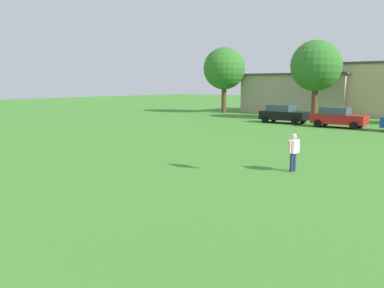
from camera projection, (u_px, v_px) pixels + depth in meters
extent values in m
plane|color=#42842D|center=(334.00, 133.00, 29.62)|extent=(160.00, 160.00, 0.00)
cylinder|color=navy|center=(294.00, 162.00, 16.90)|extent=(0.15, 0.15, 0.78)
cylinder|color=navy|center=(292.00, 163.00, 16.73)|extent=(0.15, 0.15, 0.78)
cube|color=white|center=(293.00, 146.00, 16.72)|extent=(0.33, 0.54, 0.55)
cylinder|color=beige|center=(297.00, 145.00, 16.95)|extent=(0.11, 0.11, 0.52)
cylinder|color=beige|center=(290.00, 147.00, 16.47)|extent=(0.11, 0.11, 0.52)
sphere|color=beige|center=(294.00, 137.00, 16.65)|extent=(0.24, 0.24, 0.24)
cube|color=black|center=(284.00, 116.00, 37.21)|extent=(4.30, 1.80, 0.76)
cube|color=#334756|center=(281.00, 108.00, 37.32)|extent=(2.24, 1.58, 0.60)
cylinder|color=black|center=(303.00, 120.00, 37.09)|extent=(0.64, 0.22, 0.64)
cylinder|color=black|center=(295.00, 121.00, 35.68)|extent=(0.64, 0.22, 0.64)
cylinder|color=black|center=(274.00, 118.00, 38.86)|extent=(0.64, 0.22, 0.64)
cylinder|color=black|center=(265.00, 119.00, 37.45)|extent=(0.64, 0.22, 0.64)
cube|color=red|center=(339.00, 119.00, 33.45)|extent=(4.30, 1.80, 0.76)
cube|color=#334756|center=(335.00, 111.00, 33.55)|extent=(2.24, 1.58, 0.60)
cylinder|color=black|center=(360.00, 124.00, 33.32)|extent=(0.64, 0.22, 0.64)
cylinder|color=black|center=(354.00, 126.00, 31.91)|extent=(0.64, 0.22, 0.64)
cylinder|color=black|center=(325.00, 122.00, 35.09)|extent=(0.64, 0.22, 0.64)
cylinder|color=black|center=(318.00, 124.00, 33.68)|extent=(0.64, 0.22, 0.64)
cylinder|color=brown|center=(224.00, 100.00, 50.39)|extent=(0.60, 0.60, 3.27)
sphere|color=#337528|center=(224.00, 68.00, 49.82)|extent=(5.17, 5.17, 5.17)
cylinder|color=brown|center=(314.00, 103.00, 41.10)|extent=(0.60, 0.60, 3.24)
sphere|color=#337528|center=(316.00, 66.00, 40.53)|extent=(5.12, 5.12, 5.12)
cube|color=tan|center=(303.00, 94.00, 50.32)|extent=(12.84, 8.71, 4.60)
cube|color=#4C4742|center=(304.00, 75.00, 49.96)|extent=(13.35, 9.06, 0.24)
cube|color=beige|center=(361.00, 90.00, 46.02)|extent=(13.29, 6.54, 5.70)
cube|color=#4C4742|center=(363.00, 64.00, 45.58)|extent=(13.82, 6.80, 0.24)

